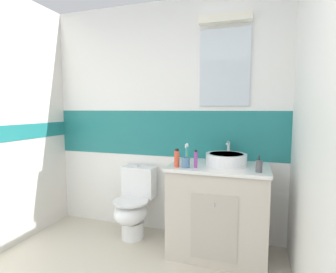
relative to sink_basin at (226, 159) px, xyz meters
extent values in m
cube|color=white|center=(-0.72, 0.31, -0.48)|extent=(3.20, 0.10, 0.85)
cube|color=#1E7272|center=(-0.72, 0.31, 0.19)|extent=(3.20, 0.10, 0.50)
cube|color=white|center=(-0.72, 0.31, 1.02)|extent=(3.20, 0.10, 1.15)
cube|color=silver|center=(-0.06, 0.25, 0.87)|extent=(0.49, 0.02, 0.76)
cube|color=white|center=(-0.06, 0.21, 1.33)|extent=(0.50, 0.10, 0.08)
cube|color=white|center=(0.63, -0.94, 0.34)|extent=(0.10, 3.48, 2.50)
cube|color=beige|center=(-0.06, -0.02, -0.50)|extent=(0.88, 0.58, 0.82)
cube|color=white|center=(-0.06, -0.03, -0.07)|extent=(0.90, 0.60, 0.03)
cube|color=#B6AD9F|center=(-0.06, -0.32, -0.54)|extent=(0.39, 0.01, 0.57)
cylinder|color=silver|center=(-0.06, -0.33, -0.33)|extent=(0.02, 0.02, 0.03)
cylinder|color=white|center=(0.00, 0.00, 0.00)|extent=(0.38, 0.38, 0.11)
cylinder|color=#AFB1BA|center=(0.00, 0.00, 0.04)|extent=(0.31, 0.31, 0.01)
cylinder|color=silver|center=(0.00, 0.22, 0.04)|extent=(0.03, 0.03, 0.19)
cylinder|color=silver|center=(0.00, 0.11, 0.14)|extent=(0.02, 0.17, 0.02)
cylinder|color=white|center=(-0.96, -0.02, -0.82)|extent=(0.24, 0.24, 0.18)
ellipsoid|color=white|center=(-0.96, -0.06, -0.62)|extent=(0.34, 0.42, 0.22)
cylinder|color=white|center=(-0.96, -0.06, -0.50)|extent=(0.37, 0.37, 0.02)
cube|color=white|center=(-0.96, 0.15, -0.34)|extent=(0.36, 0.17, 0.34)
cylinder|color=silver|center=(-0.96, 0.15, -0.16)|extent=(0.04, 0.04, 0.02)
cylinder|color=#4C7299|center=(-0.33, -0.22, -0.01)|extent=(0.07, 0.07, 0.09)
cylinder|color=#338CD8|center=(-0.33, -0.24, 0.05)|extent=(0.02, 0.02, 0.17)
cube|color=white|center=(-0.33, -0.24, 0.14)|extent=(0.01, 0.02, 0.03)
cylinder|color=#3FB259|center=(-0.32, -0.22, 0.06)|extent=(0.02, 0.02, 0.17)
cube|color=white|center=(-0.32, -0.22, 0.14)|extent=(0.01, 0.02, 0.03)
cylinder|color=gold|center=(-0.32, -0.21, 0.06)|extent=(0.04, 0.02, 0.17)
cube|color=white|center=(-0.32, -0.21, 0.14)|extent=(0.02, 0.02, 0.03)
cylinder|color=#4C4C51|center=(0.29, -0.21, -0.01)|extent=(0.05, 0.05, 0.10)
cylinder|color=#262626|center=(0.29, -0.21, 0.06)|extent=(0.01, 0.01, 0.04)
cylinder|color=#262626|center=(0.29, -0.22, 0.08)|extent=(0.01, 0.02, 0.01)
cylinder|color=#993F99|center=(-0.24, -0.21, 0.01)|extent=(0.03, 0.03, 0.14)
cylinder|color=black|center=(-0.24, -0.21, 0.09)|extent=(0.02, 0.02, 0.02)
cylinder|color=#D84C33|center=(-0.41, -0.23, 0.02)|extent=(0.05, 0.05, 0.15)
cylinder|color=black|center=(-0.41, -0.23, 0.10)|extent=(0.03, 0.03, 0.02)
camera|label=1|loc=(0.24, -2.47, 0.46)|focal=28.36mm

